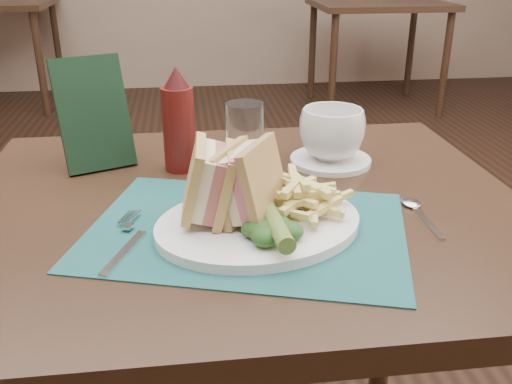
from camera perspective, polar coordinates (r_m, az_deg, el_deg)
floor at (r=1.74m, az=-2.86°, el=-16.67°), size 7.00×7.00×0.00m
wall_back at (r=4.96m, az=-6.20°, el=10.47°), size 6.00×0.00×6.00m
table_main at (r=1.12m, az=-1.09°, el=-18.56°), size 0.90×0.75×0.75m
table_bg_right at (r=4.30m, az=11.81°, el=13.18°), size 0.90×0.75×0.75m
placemat at (r=0.82m, az=-0.93°, el=-3.75°), size 0.52×0.44×0.00m
plate at (r=0.81m, az=0.27°, el=-3.26°), size 0.36×0.32×0.01m
sandwich_half_a at (r=0.80m, az=-6.24°, el=1.06°), size 0.08×0.12×0.11m
sandwich_half_b at (r=0.80m, az=-2.03°, el=1.33°), size 0.12×0.14×0.11m
kale_garnish at (r=0.76m, az=0.92°, el=-3.83°), size 0.11×0.08×0.03m
pickle_spear at (r=0.75m, az=2.06°, el=-3.40°), size 0.03×0.12×0.03m
fries_pile at (r=0.83m, az=4.53°, el=0.00°), size 0.18×0.20×0.06m
fork at (r=0.80m, az=-12.94°, el=-4.60°), size 0.09×0.17×0.01m
spoon at (r=0.89m, az=16.25°, el=-2.12°), size 0.03×0.15×0.01m
saucer at (r=1.07m, az=7.45°, el=3.15°), size 0.16×0.16×0.01m
coffee_cup at (r=1.06m, az=7.59°, el=5.80°), size 0.16×0.16×0.09m
drinking_glass at (r=0.99m, az=-1.11°, el=5.21°), size 0.07×0.07×0.13m
ketchup_bottle at (r=1.02m, az=-7.78°, el=7.19°), size 0.06×0.06×0.19m
check_presenter at (r=1.06m, az=-15.95°, el=7.53°), size 0.14×0.12×0.20m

